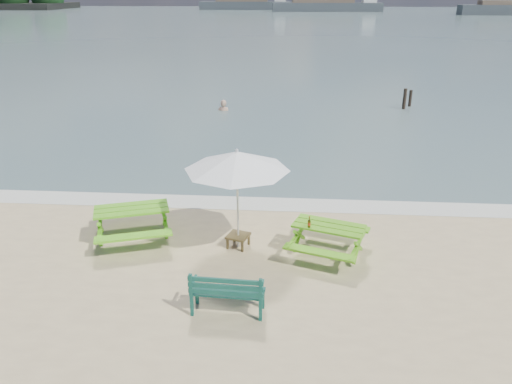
# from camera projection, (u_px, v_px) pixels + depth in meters

# --- Properties ---
(sea) EXTENTS (300.00, 300.00, 0.00)m
(sea) POSITION_uv_depth(u_px,v_px,m) (290.00, 22.00, 87.65)
(sea) COLOR slate
(sea) RESTS_ON ground
(foam_strip) EXTENTS (22.00, 0.90, 0.01)m
(foam_strip) POSITION_uv_depth(u_px,v_px,m) (257.00, 204.00, 13.42)
(foam_strip) COLOR silver
(foam_strip) RESTS_ON ground
(picnic_table_left) EXTENTS (2.14, 2.25, 0.78)m
(picnic_table_left) POSITION_uv_depth(u_px,v_px,m) (133.00, 224.00, 11.40)
(picnic_table_left) COLOR #5AB41B
(picnic_table_left) RESTS_ON ground
(picnic_table_right) EXTENTS (1.95, 2.05, 0.71)m
(picnic_table_right) POSITION_uv_depth(u_px,v_px,m) (328.00, 241.00, 10.74)
(picnic_table_right) COLOR #5AA819
(picnic_table_right) RESTS_ON ground
(park_bench) EXTENTS (1.33, 0.52, 0.81)m
(park_bench) POSITION_uv_depth(u_px,v_px,m) (228.00, 300.00, 8.86)
(park_bench) COLOR #10453A
(park_bench) RESTS_ON ground
(side_table) EXTENTS (0.57, 0.57, 0.29)m
(side_table) POSITION_uv_depth(u_px,v_px,m) (238.00, 240.00, 11.15)
(side_table) COLOR brown
(side_table) RESTS_ON ground
(patio_umbrella) EXTENTS (2.84, 2.84, 2.24)m
(patio_umbrella) POSITION_uv_depth(u_px,v_px,m) (237.00, 161.00, 10.44)
(patio_umbrella) COLOR silver
(patio_umbrella) RESTS_ON ground
(beer_bottle) EXTENTS (0.06, 0.06, 0.25)m
(beer_bottle) POSITION_uv_depth(u_px,v_px,m) (309.00, 224.00, 10.48)
(beer_bottle) COLOR brown
(beer_bottle) RESTS_ON picnic_table_right
(swimmer) EXTENTS (0.68, 0.49, 1.72)m
(swimmer) POSITION_uv_depth(u_px,v_px,m) (224.00, 118.00, 23.88)
(swimmer) COLOR tan
(swimmer) RESTS_ON ground
(mooring_pilings) EXTENTS (0.55, 0.75, 1.18)m
(mooring_pilings) POSITION_uv_depth(u_px,v_px,m) (407.00, 101.00, 24.09)
(mooring_pilings) COLOR black
(mooring_pilings) RESTS_ON ground
(cargo_ships) EXTENTS (159.73, 29.85, 4.40)m
(cargo_ships) POSITION_uv_depth(u_px,v_px,m) (494.00, 7.00, 121.66)
(cargo_ships) COLOR #353A3F
(cargo_ships) RESTS_ON ground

